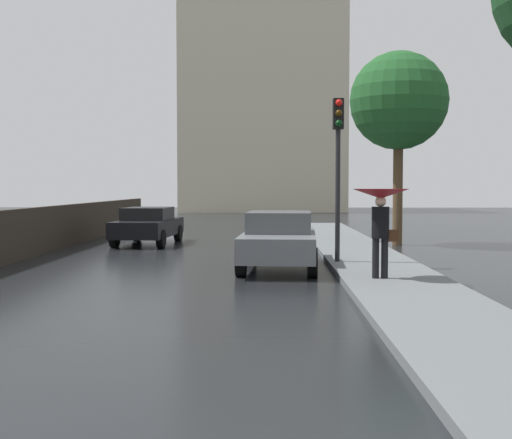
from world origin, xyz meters
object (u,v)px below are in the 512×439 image
(car_grey_far_ahead, at_px, (279,239))
(pedestrian_with_umbrella_far, at_px, (381,206))
(street_tree_near, at_px, (399,102))
(traffic_light, at_px, (338,148))
(car_black_near_kerb, at_px, (148,225))

(car_grey_far_ahead, relative_size, pedestrian_with_umbrella_far, 2.40)
(car_grey_far_ahead, distance_m, street_tree_near, 8.83)
(traffic_light, relative_size, street_tree_near, 0.61)
(car_grey_far_ahead, bearing_deg, car_black_near_kerb, 126.53)
(traffic_light, bearing_deg, car_black_near_kerb, 132.96)
(pedestrian_with_umbrella_far, height_order, traffic_light, traffic_light)
(car_black_near_kerb, bearing_deg, traffic_light, 136.63)
(car_black_near_kerb, distance_m, traffic_light, 9.00)
(street_tree_near, bearing_deg, car_black_near_kerb, 178.68)
(car_black_near_kerb, height_order, street_tree_near, street_tree_near)
(street_tree_near, bearing_deg, traffic_light, -113.45)
(pedestrian_with_umbrella_far, relative_size, traffic_light, 0.45)
(car_grey_far_ahead, xyz_separation_m, traffic_light, (1.46, 0.42, 2.23))
(traffic_light, bearing_deg, street_tree_near, 66.55)
(traffic_light, distance_m, street_tree_near, 7.00)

